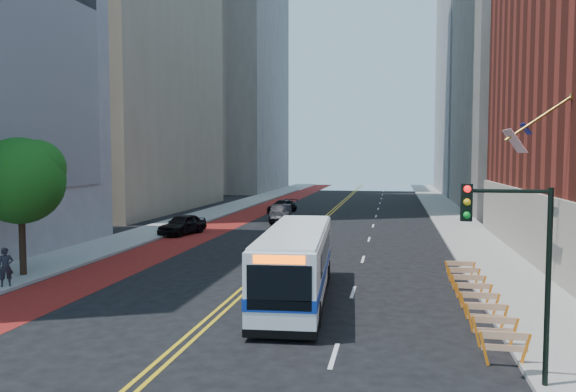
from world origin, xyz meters
The scene contains 18 objects.
ground centered at (0.00, 0.00, 0.00)m, with size 160.00×160.00×0.00m, color black.
sidewalk_left centered at (-12.00, 30.00, 0.07)m, with size 4.00×140.00×0.15m, color gray.
sidewalk_right centered at (12.00, 30.00, 0.07)m, with size 4.00×140.00×0.15m, color gray.
bus_lane_paint centered at (-8.10, 30.00, 0.00)m, with size 3.60×140.00×0.01m, color maroon.
center_line_inner centered at (-0.18, 30.00, 0.00)m, with size 0.14×140.00×0.01m, color gold.
center_line_outer centered at (0.18, 30.00, 0.00)m, with size 0.14×140.00×0.01m, color gold.
lane_dashes centered at (4.80, 38.00, 0.01)m, with size 0.14×98.20×0.01m.
midrise_right_near centered at (23.00, 48.00, 20.00)m, with size 18.00×26.00×40.00m, color slate.
midrise_right_far centered at (24.00, 78.00, 27.50)m, with size 20.00×28.00×55.00m, color gray.
midrise_left_far centered at (-24.00, 78.00, 32.50)m, with size 20.00×26.00×65.00m, color slate.
construction_barriers centered at (9.60, 3.42, 0.68)m, with size 1.42×10.91×1.00m.
street_tree centered at (-11.24, 6.04, 4.91)m, with size 4.20×4.20×6.70m.
traffic_signal centered at (9.41, -3.51, 3.72)m, with size 2.21×0.34×5.07m.
transit_bus centered at (2.60, 4.20, 1.56)m, with size 3.16×11.00×2.98m.
car_a centered at (-9.30, 21.97, 0.77)m, with size 1.82×4.52×1.54m, color black.
car_b centered at (-3.47, 30.97, 0.80)m, with size 1.70×4.86×1.60m, color black.
car_c centered at (-5.14, 40.07, 0.65)m, with size 1.82×4.49×1.30m, color black.
pedestrian centered at (-10.43, 3.62, 1.02)m, with size 0.63×0.42×1.73m, color black.
Camera 1 is at (6.48, -18.26, 5.90)m, focal length 35.00 mm.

